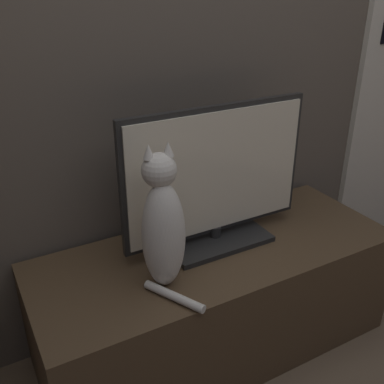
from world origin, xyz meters
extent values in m
cube|color=#60564C|center=(0.00, 1.22, 1.30)|extent=(4.80, 0.05, 2.60)
cube|color=brown|center=(0.00, 0.91, 0.23)|extent=(1.38, 0.54, 0.46)
cube|color=black|center=(0.03, 0.97, 0.47)|extent=(0.40, 0.24, 0.02)
cylinder|color=black|center=(0.03, 0.97, 0.51)|extent=(0.04, 0.04, 0.04)
cube|color=black|center=(0.03, 0.97, 0.75)|extent=(0.74, 0.02, 0.49)
cube|color=silver|center=(0.03, 0.96, 0.75)|extent=(0.70, 0.01, 0.45)
ellipsoid|color=silver|center=(-0.26, 0.82, 0.65)|extent=(0.16, 0.14, 0.37)
ellipsoid|color=olive|center=(-0.25, 0.86, 0.63)|extent=(0.08, 0.05, 0.20)
sphere|color=silver|center=(-0.26, 0.84, 0.87)|extent=(0.12, 0.12, 0.11)
cone|color=silver|center=(-0.29, 0.84, 0.93)|extent=(0.04, 0.04, 0.04)
cone|color=silver|center=(-0.23, 0.84, 0.93)|extent=(0.04, 0.04, 0.04)
cylinder|color=silver|center=(-0.27, 0.72, 0.48)|extent=(0.13, 0.21, 0.03)
camera|label=1|loc=(-0.77, -0.29, 1.39)|focal=42.00mm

